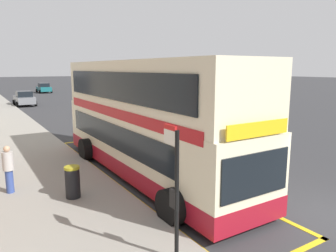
% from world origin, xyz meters
% --- Properties ---
extents(ground_plane, '(260.00, 260.00, 0.00)m').
position_xyz_m(ground_plane, '(0.00, 32.00, 0.00)').
color(ground_plane, '#333335').
extents(double_decker_bus, '(3.26, 11.31, 4.40)m').
position_xyz_m(double_decker_bus, '(-2.46, 6.20, 2.07)').
color(double_decker_bus, beige).
rests_on(double_decker_bus, ground).
extents(bus_bay_markings, '(3.00, 13.81, 0.01)m').
position_xyz_m(bus_bay_markings, '(-2.50, 6.35, 0.01)').
color(bus_bay_markings, gold).
rests_on(bus_bay_markings, ground).
extents(bus_stop_sign, '(0.09, 0.51, 2.85)m').
position_xyz_m(bus_stop_sign, '(-4.73, 0.67, 1.80)').
color(bus_stop_sign, black).
rests_on(bus_stop_sign, pavement_near).
extents(parked_car_grey_kerbside, '(2.09, 4.20, 1.62)m').
position_xyz_m(parked_car_grey_kerbside, '(-2.90, 33.92, 0.80)').
color(parked_car_grey_kerbside, slate).
rests_on(parked_car_grey_kerbside, ground).
extents(parked_car_teal_across, '(2.09, 4.20, 1.62)m').
position_xyz_m(parked_car_teal_across, '(2.79, 52.46, 0.80)').
color(parked_car_teal_across, '#196066').
rests_on(parked_car_teal_across, ground).
extents(pedestrian_waiting_near_sign, '(0.34, 0.34, 1.56)m').
position_xyz_m(pedestrian_waiting_near_sign, '(-7.28, 6.53, 0.98)').
color(pedestrian_waiting_near_sign, '#33478C').
rests_on(pedestrian_waiting_near_sign, pavement_near).
extents(litter_bin, '(0.47, 0.47, 1.01)m').
position_xyz_m(litter_bin, '(-5.66, 5.05, 0.65)').
color(litter_bin, black).
rests_on(litter_bin, pavement_near).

